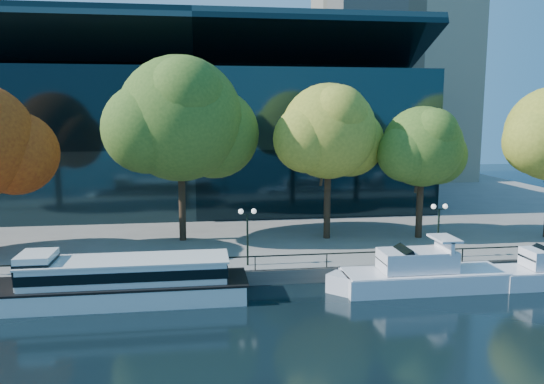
{
  "coord_description": "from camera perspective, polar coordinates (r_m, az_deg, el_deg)",
  "views": [
    {
      "loc": [
        -3.68,
        -31.47,
        11.66
      ],
      "look_at": [
        1.82,
        8.0,
        5.64
      ],
      "focal_mm": 35.0,
      "sensor_mm": 36.0,
      "label": 1
    }
  ],
  "objects": [
    {
      "name": "ground",
      "position": [
        33.77,
        -1.22,
        -11.61
      ],
      "size": [
        160.0,
        160.0,
        0.0
      ],
      "primitive_type": "plane",
      "color": "black",
      "rests_on": "ground"
    },
    {
      "name": "promenade",
      "position": [
        68.86,
        -4.77,
        -0.76
      ],
      "size": [
        90.0,
        67.08,
        1.0
      ],
      "color": "slate",
      "rests_on": "ground"
    },
    {
      "name": "railing",
      "position": [
        36.25,
        -1.83,
        -6.97
      ],
      "size": [
        88.2,
        0.08,
        0.99
      ],
      "color": "black",
      "rests_on": "promenade"
    },
    {
      "name": "convention_building",
      "position": [
        63.34,
        -8.25,
        5.66
      ],
      "size": [
        50.0,
        24.57,
        21.43
      ],
      "color": "black",
      "rests_on": "ground"
    },
    {
      "name": "tour_boat",
      "position": [
        34.51,
        -16.9,
        -9.09
      ],
      "size": [
        17.34,
        3.87,
        3.29
      ],
      "color": "silver",
      "rests_on": "ground"
    },
    {
      "name": "cruiser_near",
      "position": [
        36.66,
        15.37,
        -8.48
      ],
      "size": [
        12.09,
        3.11,
        3.5
      ],
      "color": "silver",
      "rests_on": "ground"
    },
    {
      "name": "tree_2",
      "position": [
        44.01,
        -9.59,
        7.5
      ],
      "size": [
        12.75,
        10.46,
        15.23
      ],
      "color": "black",
      "rests_on": "promenade"
    },
    {
      "name": "tree_3",
      "position": [
        44.46,
        6.3,
        6.28
      ],
      "size": [
        9.9,
        8.12,
        13.04
      ],
      "color": "black",
      "rests_on": "promenade"
    },
    {
      "name": "tree_4",
      "position": [
        46.33,
        16.01,
        4.53
      ],
      "size": [
        8.42,
        6.91,
        11.16
      ],
      "color": "black",
      "rests_on": "promenade"
    },
    {
      "name": "lamp_1",
      "position": [
        36.93,
        -2.66,
        -3.42
      ],
      "size": [
        1.26,
        0.36,
        4.03
      ],
      "color": "black",
      "rests_on": "promenade"
    },
    {
      "name": "lamp_2",
      "position": [
        40.67,
        17.51,
        -2.69
      ],
      "size": [
        1.26,
        0.36,
        4.03
      ],
      "color": "black",
      "rests_on": "promenade"
    }
  ]
}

